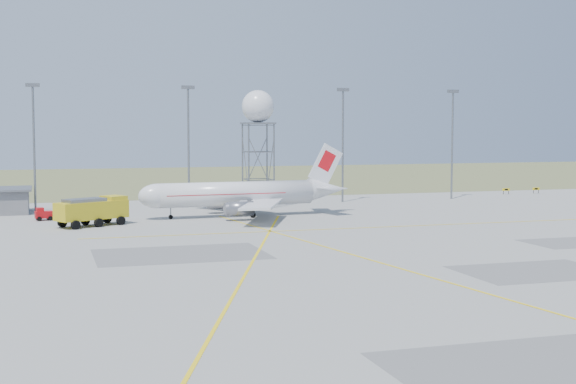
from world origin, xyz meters
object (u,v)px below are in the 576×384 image
object	(u,v)px
airliner_main	(240,194)
baggage_tug	(44,215)
fire_truck	(94,212)
radar_tower	(258,142)

from	to	relation	value
airliner_main	baggage_tug	world-z (taller)	airliner_main
airliner_main	fire_truck	world-z (taller)	airliner_main
radar_tower	fire_truck	world-z (taller)	radar_tower
radar_tower	airliner_main	bearing A→B (deg)	-115.87
fire_truck	baggage_tug	bearing A→B (deg)	97.72
fire_truck	baggage_tug	distance (m)	11.14
airliner_main	fire_truck	size ratio (longest dim) A/B	3.15
airliner_main	radar_tower	size ratio (longest dim) A/B	1.64
fire_truck	baggage_tug	world-z (taller)	fire_truck
airliner_main	baggage_tug	size ratio (longest dim) A/B	12.32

